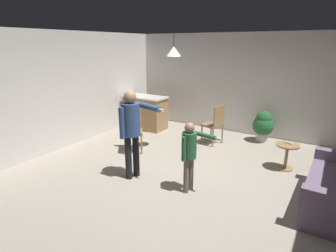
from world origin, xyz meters
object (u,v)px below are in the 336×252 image
at_px(dining_chair_near_wall, 133,128).
at_px(side_table_by_couch, 287,154).
at_px(person_adult, 131,125).
at_px(spare_remote_on_table, 289,143).
at_px(person_child, 190,150).
at_px(dining_chair_by_counter, 215,123).
at_px(potted_plant_corner, 263,125).
at_px(kitchen_counter, 145,112).

bearing_deg(dining_chair_near_wall, side_table_by_couch, 156.37).
distance_m(person_adult, spare_remote_on_table, 3.08).
height_order(side_table_by_couch, person_child, person_child).
bearing_deg(spare_remote_on_table, person_child, -124.52).
bearing_deg(person_adult, dining_chair_by_counter, -178.32).
bearing_deg(person_adult, side_table_by_couch, 143.66).
xyz_separation_m(dining_chair_by_counter, spare_remote_on_table, (1.78, -0.54, -0.01)).
xyz_separation_m(person_child, dining_chair_by_counter, (-0.53, 2.36, -0.21)).
xyz_separation_m(person_adult, person_child, (1.12, 0.09, -0.26)).
xyz_separation_m(side_table_by_couch, person_adult, (-2.36, -1.87, 0.69)).
bearing_deg(side_table_by_couch, dining_chair_by_counter, 161.57).
bearing_deg(spare_remote_on_table, side_table_by_couch, -103.50).
distance_m(person_adult, dining_chair_by_counter, 2.57).
relative_size(side_table_by_couch, dining_chair_by_counter, 0.52).
relative_size(person_adult, person_child, 1.35).
bearing_deg(dining_chair_near_wall, person_adult, 90.63).
distance_m(dining_chair_near_wall, spare_remote_on_table, 3.32).
xyz_separation_m(dining_chair_near_wall, spare_remote_on_table, (3.22, 0.84, -0.01)).
distance_m(dining_chair_by_counter, dining_chair_near_wall, 2.00).
height_order(dining_chair_by_counter, potted_plant_corner, dining_chair_by_counter).
bearing_deg(dining_chair_by_counter, potted_plant_corner, -32.43).
relative_size(kitchen_counter, side_table_by_couch, 2.42).
height_order(kitchen_counter, person_child, person_child).
bearing_deg(kitchen_counter, person_child, -42.58).
height_order(kitchen_counter, dining_chair_by_counter, dining_chair_by_counter).
relative_size(kitchen_counter, potted_plant_corner, 1.59).
bearing_deg(dining_chair_near_wall, person_child, 115.99).
relative_size(person_child, potted_plant_corner, 1.52).
height_order(person_adult, potted_plant_corner, person_adult).
bearing_deg(dining_chair_by_counter, person_child, -150.46).
bearing_deg(potted_plant_corner, person_adult, -115.44).
height_order(person_child, dining_chair_near_wall, person_child).
height_order(person_child, dining_chair_by_counter, person_child).
relative_size(dining_chair_by_counter, potted_plant_corner, 1.26).
relative_size(side_table_by_couch, potted_plant_corner, 0.65).
xyz_separation_m(person_adult, potted_plant_corner, (1.56, 3.29, -0.58)).
bearing_deg(dining_chair_near_wall, dining_chair_by_counter, -173.71).
relative_size(kitchen_counter, dining_chair_near_wall, 1.26).
relative_size(person_child, dining_chair_near_wall, 1.21).
relative_size(side_table_by_couch, dining_chair_near_wall, 0.52).
distance_m(kitchen_counter, dining_chair_by_counter, 2.27).
distance_m(side_table_by_couch, spare_remote_on_table, 0.22).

